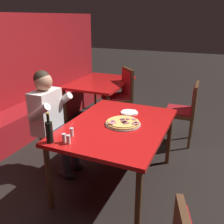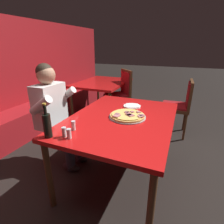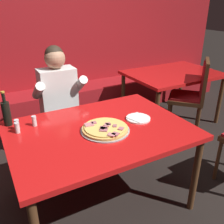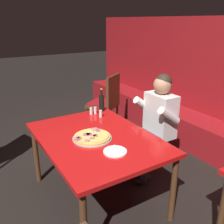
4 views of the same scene
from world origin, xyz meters
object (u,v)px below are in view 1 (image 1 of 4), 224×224
dining_chair_far_left (121,93)px  main_dining_table (117,130)px  pizza (123,123)px  background_dining_table (100,86)px  beer_bottle (49,131)px  shaker_red_pepper_flakes (72,133)px  dining_chair_far_right (185,108)px  diner_seated_blue_shirt (53,118)px  shaker_oregano (64,138)px  shaker_black_pepper (69,140)px  plate_white_paper (129,112)px

dining_chair_far_left → main_dining_table: bearing=-159.9°
pizza → background_dining_table: bearing=33.1°
dining_chair_far_left → beer_bottle: bearing=-175.2°
shaker_red_pepper_flakes → dining_chair_far_right: dining_chair_far_right is taller
diner_seated_blue_shirt → background_dining_table: 1.72m
beer_bottle → shaker_oregano: bearing=-66.9°
shaker_oregano → dining_chair_far_right: (1.94, -0.84, -0.23)m
pizza → shaker_black_pepper: bearing=153.8°
plate_white_paper → beer_bottle: size_ratio=0.72×
diner_seated_blue_shirt → dining_chair_far_right: 1.97m
dining_chair_far_right → shaker_black_pepper: bearing=157.9°
plate_white_paper → background_dining_table: 1.63m
pizza → shaker_oregano: (-0.60, 0.35, 0.02)m
beer_bottle → diner_seated_blue_shirt: (0.57, 0.39, -0.15)m
pizza → background_dining_table: pizza is taller
main_dining_table → background_dining_table: same height
main_dining_table → dining_chair_far_left: (1.66, 0.61, -0.10)m
beer_bottle → diner_seated_blue_shirt: diner_seated_blue_shirt is taller
main_dining_table → pizza: pizza is taller
pizza → dining_chair_far_left: bearing=22.0°
plate_white_paper → beer_bottle: 1.09m
shaker_oregano → shaker_red_pepper_flakes: same height
plate_white_paper → shaker_oregano: shaker_oregano is taller
pizza → dining_chair_far_left: size_ratio=0.38×
beer_bottle → diner_seated_blue_shirt: 0.71m
beer_bottle → shaker_red_pepper_flakes: bearing=-32.5°
main_dining_table → beer_bottle: size_ratio=4.88×
shaker_red_pepper_flakes → shaker_black_pepper: bearing=-158.8°
main_dining_table → shaker_oregano: (-0.58, 0.30, 0.11)m
diner_seated_blue_shirt → dining_chair_far_left: size_ratio=1.27×
shaker_red_pepper_flakes → beer_bottle: bearing=147.5°
pizza → beer_bottle: beer_bottle is taller
plate_white_paper → shaker_black_pepper: (-0.95, 0.25, 0.03)m
pizza → dining_chair_far_left: (1.64, 0.66, -0.19)m
diner_seated_blue_shirt → shaker_black_pepper: bearing=-132.9°
plate_white_paper → dining_chair_far_left: (1.30, 0.61, -0.18)m
dining_chair_far_left → shaker_red_pepper_flakes: bearing=-171.6°
dining_chair_far_right → background_dining_table: bearing=79.4°
main_dining_table → dining_chair_far_left: bearing=20.1°
main_dining_table → plate_white_paper: 0.37m
shaker_black_pepper → background_dining_table: bearing=18.9°
main_dining_table → shaker_oregano: shaker_oregano is taller
shaker_black_pepper → dining_chair_far_left: size_ratio=0.09×
pizza → shaker_red_pepper_flakes: size_ratio=4.50×
beer_bottle → shaker_black_pepper: (0.04, -0.17, -0.07)m
shaker_red_pepper_flakes → dining_chair_far_right: 2.00m
shaker_black_pepper → background_dining_table: 2.36m
plate_white_paper → dining_chair_far_right: 1.15m
main_dining_table → shaker_red_pepper_flakes: shaker_red_pepper_flakes is taller
dining_chair_far_left → dining_chair_far_right: 1.20m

